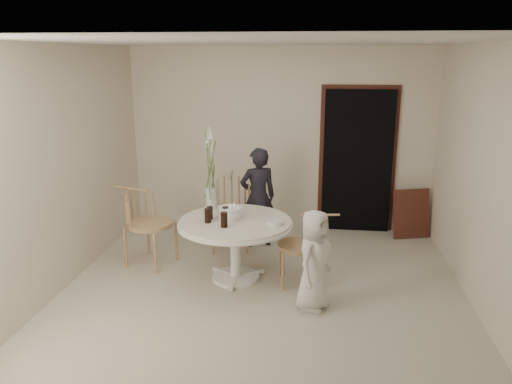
# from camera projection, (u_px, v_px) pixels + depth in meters

# --- Properties ---
(ground) EXTENTS (4.50, 4.50, 0.00)m
(ground) POSITION_uv_depth(u_px,v_px,m) (263.00, 290.00, 5.66)
(ground) COLOR beige
(ground) RESTS_ON ground
(room_shell) EXTENTS (4.50, 4.50, 4.50)m
(room_shell) POSITION_uv_depth(u_px,v_px,m) (263.00, 149.00, 5.23)
(room_shell) COLOR silver
(room_shell) RESTS_ON ground
(doorway) EXTENTS (1.00, 0.10, 2.10)m
(doorway) POSITION_uv_depth(u_px,v_px,m) (357.00, 162.00, 7.33)
(doorway) COLOR black
(doorway) RESTS_ON ground
(door_trim) EXTENTS (1.12, 0.03, 2.22)m
(door_trim) POSITION_uv_depth(u_px,v_px,m) (357.00, 157.00, 7.36)
(door_trim) COLOR #5B2A1F
(door_trim) RESTS_ON ground
(table) EXTENTS (1.33, 1.33, 0.73)m
(table) POSITION_uv_depth(u_px,v_px,m) (235.00, 230.00, 5.78)
(table) COLOR white
(table) RESTS_ON ground
(picture_frame) EXTENTS (0.56, 0.30, 0.71)m
(picture_frame) POSITION_uv_depth(u_px,v_px,m) (411.00, 214.00, 7.19)
(picture_frame) COLOR #5B2A1F
(picture_frame) RESTS_ON ground
(chair_far) EXTENTS (0.59, 0.63, 0.99)m
(chair_far) POSITION_uv_depth(u_px,v_px,m) (231.00, 200.00, 6.83)
(chair_far) COLOR tan
(chair_far) RESTS_ON ground
(chair_right) EXTENTS (0.55, 0.52, 0.85)m
(chair_right) POSITION_uv_depth(u_px,v_px,m) (309.00, 238.00, 5.70)
(chair_right) COLOR tan
(chair_right) RESTS_ON ground
(chair_left) EXTENTS (0.69, 0.66, 0.98)m
(chair_left) POSITION_uv_depth(u_px,v_px,m) (141.00, 215.00, 6.26)
(chair_left) COLOR tan
(chair_left) RESTS_ON ground
(girl) EXTENTS (0.59, 0.50, 1.38)m
(girl) POSITION_uv_depth(u_px,v_px,m) (258.00, 197.00, 6.81)
(girl) COLOR black
(girl) RESTS_ON ground
(boy) EXTENTS (0.52, 0.62, 1.07)m
(boy) POSITION_uv_depth(u_px,v_px,m) (314.00, 260.00, 5.12)
(boy) COLOR silver
(boy) RESTS_ON ground
(birthday_cake) EXTENTS (0.28, 0.28, 0.18)m
(birthday_cake) POSITION_uv_depth(u_px,v_px,m) (230.00, 213.00, 5.80)
(birthday_cake) COLOR silver
(birthday_cake) RESTS_ON table
(cola_tumbler_a) EXTENTS (0.07, 0.07, 0.15)m
(cola_tumbler_a) POSITION_uv_depth(u_px,v_px,m) (210.00, 213.00, 5.77)
(cola_tumbler_a) COLOR black
(cola_tumbler_a) RESTS_ON table
(cola_tumbler_b) EXTENTS (0.09, 0.09, 0.17)m
(cola_tumbler_b) POSITION_uv_depth(u_px,v_px,m) (224.00, 220.00, 5.51)
(cola_tumbler_b) COLOR black
(cola_tumbler_b) RESTS_ON table
(cola_tumbler_c) EXTENTS (0.08, 0.08, 0.16)m
(cola_tumbler_c) POSITION_uv_depth(u_px,v_px,m) (208.00, 216.00, 5.65)
(cola_tumbler_c) COLOR black
(cola_tumbler_c) RESTS_ON table
(cola_tumbler_d) EXTENTS (0.08, 0.08, 0.15)m
(cola_tumbler_d) POSITION_uv_depth(u_px,v_px,m) (225.00, 213.00, 5.77)
(cola_tumbler_d) COLOR black
(cola_tumbler_d) RESTS_ON table
(plate_stack) EXTENTS (0.25, 0.25, 0.05)m
(plate_stack) POSITION_uv_depth(u_px,v_px,m) (275.00, 223.00, 5.59)
(plate_stack) COLOR silver
(plate_stack) RESTS_ON table
(flower_vase) EXTENTS (0.14, 0.14, 1.05)m
(flower_vase) POSITION_uv_depth(u_px,v_px,m) (211.00, 177.00, 6.07)
(flower_vase) COLOR silver
(flower_vase) RESTS_ON table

